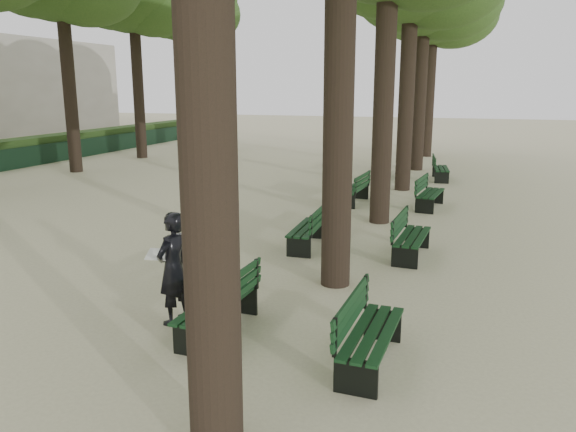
% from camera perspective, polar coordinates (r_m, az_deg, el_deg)
% --- Properties ---
extents(ground, '(120.00, 120.00, 0.00)m').
position_cam_1_polar(ground, '(8.18, -10.83, -12.50)').
color(ground, beige).
rests_on(ground, ground).
extents(tree_far_5, '(6.00, 6.00, 10.45)m').
position_cam_1_polar(tree_far_5, '(33.66, -10.57, 20.78)').
color(tree_far_5, '#33261C').
rests_on(tree_far_5, ground).
extents(bench_left_0, '(0.66, 1.83, 0.92)m').
position_cam_1_polar(bench_left_0, '(8.29, -7.10, -9.95)').
color(bench_left_0, black).
rests_on(bench_left_0, ground).
extents(bench_left_1, '(0.63, 1.82, 0.92)m').
position_cam_1_polar(bench_left_1, '(12.43, 2.01, -1.99)').
color(bench_left_1, black).
rests_on(bench_left_1, ground).
extents(bench_left_2, '(0.70, 1.84, 0.92)m').
position_cam_1_polar(bench_left_2, '(17.22, 6.68, 2.17)').
color(bench_left_2, black).
rests_on(bench_left_2, ground).
extents(bench_left_3, '(0.67, 1.83, 0.92)m').
position_cam_1_polar(bench_left_3, '(22.28, 9.38, 4.56)').
color(bench_left_3, black).
rests_on(bench_left_3, ground).
extents(bench_right_0, '(0.65, 1.82, 0.92)m').
position_cam_1_polar(bench_right_0, '(7.42, 8.41, -12.86)').
color(bench_right_0, black).
rests_on(bench_right_0, ground).
extents(bench_right_1, '(0.68, 1.83, 0.92)m').
position_cam_1_polar(bench_right_1, '(12.01, 12.44, -2.84)').
color(bench_right_1, black).
rests_on(bench_right_1, ground).
extents(bench_right_2, '(0.77, 1.85, 0.92)m').
position_cam_1_polar(bench_right_2, '(16.95, 14.22, 1.68)').
color(bench_right_2, black).
rests_on(bench_right_2, ground).
extents(bench_right_3, '(0.78, 1.86, 0.92)m').
position_cam_1_polar(bench_right_3, '(22.19, 15.23, 4.24)').
color(bench_right_3, black).
rests_on(bench_right_3, ground).
extents(man_with_map, '(0.68, 0.75, 1.72)m').
position_cam_1_polar(man_with_map, '(8.54, -11.57, -5.22)').
color(man_with_map, black).
rests_on(man_with_map, ground).
extents(pedestrian_e, '(0.36, 1.54, 1.66)m').
position_cam_1_polar(pedestrian_e, '(32.60, -6.24, 8.28)').
color(pedestrian_e, '#262628').
rests_on(pedestrian_e, ground).
extents(pedestrian_d, '(0.88, 0.55, 1.67)m').
position_cam_1_polar(pedestrian_d, '(34.76, 11.90, 8.38)').
color(pedestrian_d, '#262628').
rests_on(pedestrian_d, ground).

